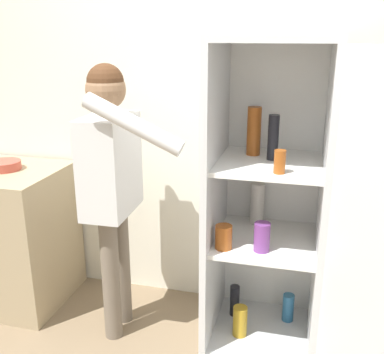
{
  "coord_description": "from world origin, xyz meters",
  "views": [
    {
      "loc": [
        0.42,
        -1.63,
        1.68
      ],
      "look_at": [
        -0.16,
        0.62,
        0.93
      ],
      "focal_mm": 42.0,
      "sensor_mm": 36.0,
      "label": 1
    }
  ],
  "objects": [
    {
      "name": "counter",
      "position": [
        -1.4,
        0.62,
        0.44
      ],
      "size": [
        0.76,
        0.61,
        0.88
      ],
      "color": "tan",
      "rests_on": "ground_plane"
    },
    {
      "name": "person",
      "position": [
        -0.57,
        0.48,
        0.98
      ],
      "size": [
        0.59,
        0.52,
        1.54
      ],
      "color": "#726656",
      "rests_on": "ground_plane"
    },
    {
      "name": "wall_back",
      "position": [
        0.0,
        0.98,
        1.27
      ],
      "size": [
        7.0,
        0.06,
        2.55
      ],
      "color": "silver",
      "rests_on": "ground_plane"
    },
    {
      "name": "refrigerator",
      "position": [
        0.36,
        0.55,
        0.83
      ],
      "size": [
        0.98,
        1.1,
        1.67
      ],
      "color": "silver",
      "rests_on": "ground_plane"
    },
    {
      "name": "bowl",
      "position": [
        -1.35,
        0.63,
        0.91
      ],
      "size": [
        0.2,
        0.2,
        0.05
      ],
      "color": "#B24738",
      "rests_on": "counter"
    }
  ]
}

